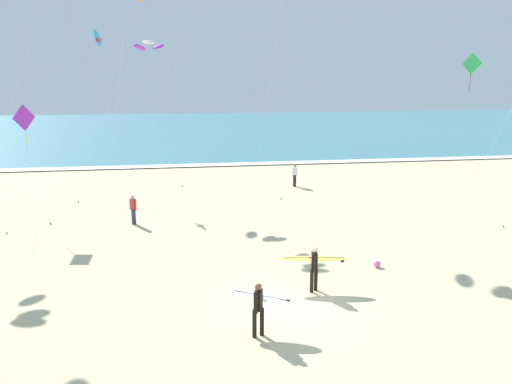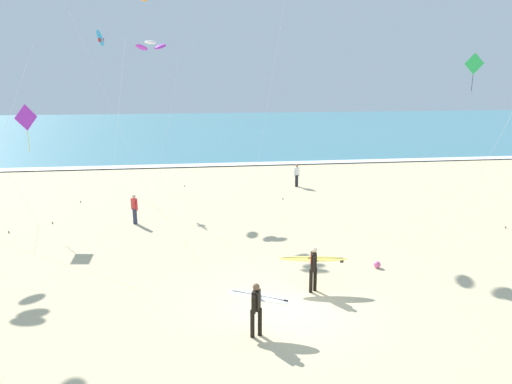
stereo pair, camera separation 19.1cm
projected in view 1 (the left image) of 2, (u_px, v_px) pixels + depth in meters
The scene contains 12 objects.
ground_plane at pixel (291, 307), 16.09m from camera, with size 160.00×160.00×0.00m, color beige.
ocean_water at pixel (208, 129), 70.18m from camera, with size 160.00×60.00×0.08m, color teal.
shoreline_foam at pixel (225, 164), 41.63m from camera, with size 160.00×1.49×0.01m, color white.
surfer_lead at pixel (314, 262), 17.21m from camera, with size 2.57×1.10×1.71m.
surfer_trailing at pixel (260, 302), 14.21m from camera, with size 2.02×1.26×1.71m.
kite_diamond_violet_near at pixel (24, 121), 23.75m from camera, with size 1.39×1.99×6.23m.
kite_delta_cobalt_far at pixel (99, 39), 30.98m from camera, with size 2.47×4.68×10.54m.
kite_diamond_emerald_distant at pixel (473, 71), 24.66m from camera, with size 1.54×2.83×8.75m.
kite_arc_ivory_outer at pixel (149, 46), 28.91m from camera, with size 2.81×3.32×9.68m.
bystander_red_top at pixel (133, 209), 24.92m from camera, with size 0.38×0.37×1.59m.
bystander_white_top at pixel (295, 175), 33.46m from camera, with size 0.44×0.32×1.59m.
beach_ball at pixel (377, 264), 19.40m from camera, with size 0.28×0.28×0.28m, color pink.
Camera 1 is at (-3.33, -14.38, 7.58)m, focal length 33.47 mm.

